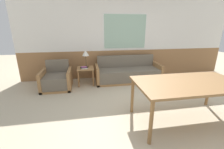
{
  "coord_description": "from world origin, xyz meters",
  "views": [
    {
      "loc": [
        -1.46,
        -2.4,
        1.71
      ],
      "look_at": [
        -0.83,
        1.23,
        0.53
      ],
      "focal_mm": 24.0,
      "sensor_mm": 36.0,
      "label": 1
    }
  ],
  "objects_px": {
    "couch": "(128,74)",
    "table_lamp": "(86,54)",
    "armchair": "(57,80)",
    "dining_table": "(189,86)",
    "side_table": "(86,71)"
  },
  "relations": [
    {
      "from": "couch",
      "to": "table_lamp",
      "type": "distance_m",
      "value": 1.49
    },
    {
      "from": "armchair",
      "to": "dining_table",
      "type": "height_order",
      "value": "dining_table"
    },
    {
      "from": "table_lamp",
      "to": "couch",
      "type": "bearing_deg",
      "value": -1.16
    },
    {
      "from": "armchair",
      "to": "side_table",
      "type": "height_order",
      "value": "armchair"
    },
    {
      "from": "armchair",
      "to": "side_table",
      "type": "distance_m",
      "value": 0.86
    },
    {
      "from": "armchair",
      "to": "dining_table",
      "type": "bearing_deg",
      "value": -50.96
    },
    {
      "from": "dining_table",
      "to": "table_lamp",
      "type": "bearing_deg",
      "value": 127.39
    },
    {
      "from": "couch",
      "to": "dining_table",
      "type": "xyz_separation_m",
      "value": [
        0.46,
        -2.3,
        0.46
      ]
    },
    {
      "from": "couch",
      "to": "side_table",
      "type": "distance_m",
      "value": 1.37
    },
    {
      "from": "couch",
      "to": "table_lamp",
      "type": "xyz_separation_m",
      "value": [
        -1.33,
        0.03,
        0.68
      ]
    },
    {
      "from": "couch",
      "to": "table_lamp",
      "type": "bearing_deg",
      "value": 178.84
    },
    {
      "from": "armchair",
      "to": "table_lamp",
      "type": "distance_m",
      "value": 1.13
    },
    {
      "from": "couch",
      "to": "side_table",
      "type": "relative_size",
      "value": 3.99
    },
    {
      "from": "couch",
      "to": "side_table",
      "type": "height_order",
      "value": "couch"
    },
    {
      "from": "couch",
      "to": "armchair",
      "type": "relative_size",
      "value": 2.56
    }
  ]
}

